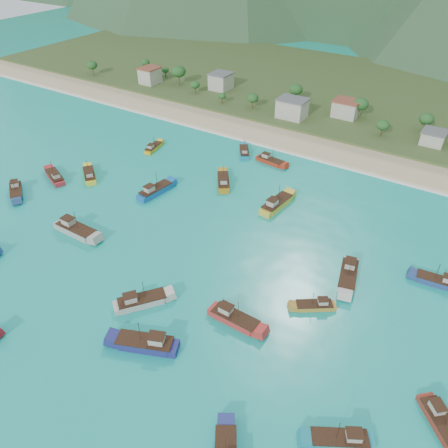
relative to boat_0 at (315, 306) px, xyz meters
The scene contains 24 objects.
ground 23.14m from the boat_0, 164.29° to the right, with size 600.00×600.00×0.00m, color #0D9294.
beach 76.07m from the boat_0, 107.02° to the left, with size 400.00×18.00×1.20m, color beige.
land 135.58m from the boat_0, 99.45° to the left, with size 400.00×110.00×2.40m, color #385123.
surf_line 67.05m from the boat_0, 109.40° to the left, with size 400.00×2.50×0.08m, color white.
village 97.07m from the boat_0, 99.28° to the left, with size 218.52×29.89×7.01m.
vegetation 101.31m from the boat_0, 104.18° to the left, with size 278.71×25.46×8.94m.
boat_0 is the anchor object (origin of this frame).
boat_1 38.73m from the boat_0, 129.01° to the left, with size 4.91×12.60×7.26m.
boat_2 82.52m from the boat_0, behind, with size 10.21×8.87×6.21m.
boat_7 92.58m from the boat_0, behind, with size 10.58×8.61×6.30m.
boat_9 12.73m from the boat_0, 77.55° to the left, with size 6.16×12.35×7.01m.
boat_11 28.72m from the boat_0, 59.08° to the right, with size 10.14×7.54×5.91m.
boat_12 65.16m from the boat_0, 125.90° to the left, with size 10.24×4.12×5.88m.
boat_15 89.95m from the boat_0, behind, with size 11.13×7.17×6.35m.
boat_16 35.51m from the boat_0, 130.76° to the right, with size 12.61×7.97×7.19m.
boat_18 36.77m from the boat_0, 149.02° to the right, with size 9.46×10.94×6.64m.
boat_20 17.46m from the boat_0, 134.84° to the right, with size 11.26×3.54×6.61m.
boat_21 30.47m from the boat_0, 25.60° to the right, with size 8.96×9.41×5.93m.
boat_22 72.70m from the boat_0, 132.24° to the left, with size 7.64×9.54×5.65m.
boat_23 63.22m from the boat_0, behind, with size 12.86×3.85×7.59m.
boat_24 60.49m from the boat_0, 163.29° to the left, with size 4.90×12.13×6.97m.
boat_25 87.00m from the boat_0, 152.89° to the left, with size 4.24×9.20×5.24m.
boat_26 29.69m from the boat_0, 46.63° to the left, with size 10.26×3.95×5.92m.
boat_27 54.64m from the boat_0, 143.30° to the left, with size 8.95×10.92×6.51m.
Camera 1 is at (40.81, -58.29, 68.22)m, focal length 35.00 mm.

